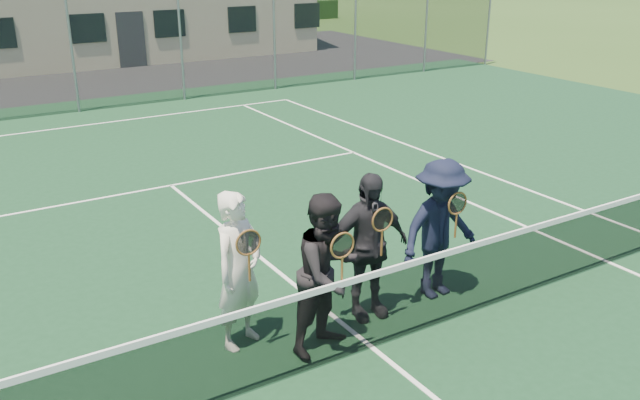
% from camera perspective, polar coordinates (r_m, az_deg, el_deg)
% --- Properties ---
extents(ground, '(220.00, 220.00, 0.00)m').
position_cam_1_polar(ground, '(25.83, -22.91, 9.60)').
color(ground, '#2B4A1A').
rests_on(ground, ground).
extents(court_surface, '(30.00, 30.00, 0.02)m').
position_cam_1_polar(court_surface, '(7.72, 4.40, -12.38)').
color(court_surface, '#14381E').
rests_on(court_surface, ground).
extents(court_markings, '(11.03, 23.83, 0.01)m').
position_cam_1_polar(court_markings, '(7.71, 4.41, -12.28)').
color(court_markings, white).
rests_on(court_markings, court_surface).
extents(tennis_net, '(11.68, 0.08, 1.10)m').
position_cam_1_polar(tennis_net, '(7.44, 4.51, -8.95)').
color(tennis_net, slate).
rests_on(tennis_net, ground).
extents(perimeter_fence, '(30.07, 0.07, 3.02)m').
position_cam_1_polar(perimeter_fence, '(19.28, -20.13, 11.36)').
color(perimeter_fence, slate).
rests_on(perimeter_fence, ground).
extents(player_a, '(0.77, 0.66, 1.80)m').
position_cam_1_polar(player_a, '(7.40, -6.85, -5.88)').
color(player_a, white).
rests_on(player_a, court_surface).
extents(player_b, '(1.03, 0.90, 1.80)m').
position_cam_1_polar(player_b, '(7.28, 0.68, -6.18)').
color(player_b, black).
rests_on(player_b, court_surface).
extents(player_c, '(1.10, 0.56, 1.80)m').
position_cam_1_polar(player_c, '(7.93, 4.02, -3.90)').
color(player_c, black).
rests_on(player_c, court_surface).
extents(player_d, '(1.19, 0.72, 1.80)m').
position_cam_1_polar(player_d, '(8.51, 10.07, -2.44)').
color(player_d, black).
rests_on(player_d, court_surface).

